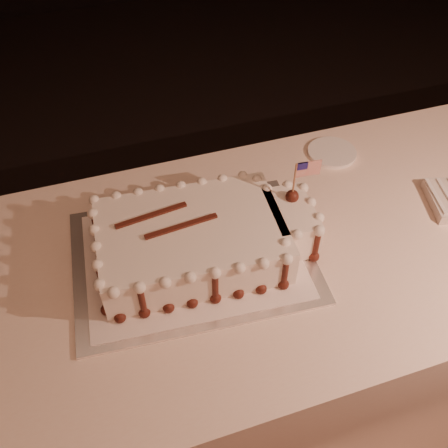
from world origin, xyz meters
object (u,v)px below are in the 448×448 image
object	(u,v)px
cake_board	(192,256)
sheet_cake	(204,238)
side_plate	(332,152)
banquet_table	(313,314)

from	to	relation	value
cake_board	sheet_cake	distance (m)	0.06
side_plate	sheet_cake	bearing A→B (deg)	-151.36
cake_board	sheet_cake	world-z (taller)	sheet_cake
banquet_table	sheet_cake	xyz separation A→B (m)	(-0.33, 0.02, 0.44)
banquet_table	sheet_cake	bearing A→B (deg)	175.69
cake_board	side_plate	distance (m)	0.56
banquet_table	cake_board	size ratio (longest dim) A/B	4.25
cake_board	sheet_cake	size ratio (longest dim) A/B	1.03
banquet_table	cake_board	xyz separation A→B (m)	(-0.36, 0.03, 0.38)
sheet_cake	banquet_table	bearing A→B (deg)	-4.31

